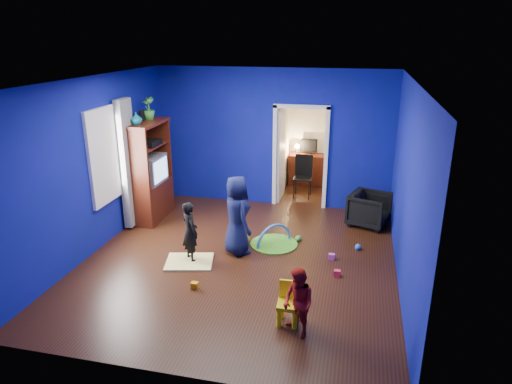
% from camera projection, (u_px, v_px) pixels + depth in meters
% --- Properties ---
extents(floor, '(5.00, 5.50, 0.01)m').
position_uv_depth(floor, '(240.00, 260.00, 7.53)').
color(floor, black).
rests_on(floor, ground).
extents(ceiling, '(5.00, 5.50, 0.01)m').
position_uv_depth(ceiling, '(237.00, 80.00, 6.57)').
color(ceiling, white).
rests_on(ceiling, wall_back).
extents(wall_back, '(5.00, 0.02, 2.90)m').
position_uv_depth(wall_back, '(272.00, 138.00, 9.58)').
color(wall_back, navy).
rests_on(wall_back, floor).
extents(wall_front, '(5.00, 0.02, 2.90)m').
position_uv_depth(wall_front, '(167.00, 257.00, 4.52)').
color(wall_front, navy).
rests_on(wall_front, floor).
extents(wall_left, '(0.02, 5.50, 2.90)m').
position_uv_depth(wall_left, '(93.00, 166.00, 7.58)').
color(wall_left, navy).
rests_on(wall_left, floor).
extents(wall_right, '(0.02, 5.50, 2.90)m').
position_uv_depth(wall_right, '(407.00, 188.00, 6.52)').
color(wall_right, navy).
rests_on(wall_right, floor).
extents(alcove, '(1.00, 1.75, 2.50)m').
position_uv_depth(alcove, '(306.00, 140.00, 10.33)').
color(alcove, silver).
rests_on(alcove, floor).
extents(armchair, '(0.90, 0.89, 0.65)m').
position_uv_depth(armchair, '(369.00, 209.00, 8.79)').
color(armchair, black).
rests_on(armchair, floor).
extents(child_black, '(0.44, 0.43, 1.02)m').
position_uv_depth(child_black, '(190.00, 232.00, 7.37)').
color(child_black, black).
rests_on(child_black, floor).
extents(child_navy, '(0.75, 0.79, 1.36)m').
position_uv_depth(child_navy, '(237.00, 215.00, 7.58)').
color(child_navy, '#0F1137').
rests_on(child_navy, floor).
extents(toddler_red, '(0.54, 0.54, 0.89)m').
position_uv_depth(toddler_red, '(298.00, 303.00, 5.54)').
color(toddler_red, red).
rests_on(toddler_red, floor).
extents(vase, '(0.26, 0.26, 0.22)m').
position_uv_depth(vase, '(136.00, 118.00, 8.32)').
color(vase, '#0D656D').
rests_on(vase, tv_armoire).
extents(potted_plant, '(0.26, 0.26, 0.43)m').
position_uv_depth(potted_plant, '(148.00, 108.00, 8.76)').
color(potted_plant, '#398F34').
rests_on(potted_plant, tv_armoire).
extents(tv_armoire, '(0.58, 1.14, 1.96)m').
position_uv_depth(tv_armoire, '(148.00, 171.00, 8.95)').
color(tv_armoire, '#41100A').
rests_on(tv_armoire, floor).
extents(crt_tv, '(0.46, 0.70, 0.54)m').
position_uv_depth(crt_tv, '(150.00, 169.00, 8.93)').
color(crt_tv, silver).
rests_on(crt_tv, tv_armoire).
extents(yellow_blanket, '(0.87, 0.76, 0.03)m').
position_uv_depth(yellow_blanket, '(189.00, 262.00, 7.44)').
color(yellow_blanket, '#F2E07A').
rests_on(yellow_blanket, floor).
extents(hopper_ball, '(0.41, 0.41, 0.41)m').
position_uv_depth(hopper_ball, '(238.00, 235.00, 7.98)').
color(hopper_ball, yellow).
rests_on(hopper_ball, floor).
extents(kid_chair, '(0.29, 0.29, 0.50)m').
position_uv_depth(kid_chair, '(288.00, 306.00, 5.82)').
color(kid_chair, yellow).
rests_on(kid_chair, floor).
extents(play_mat, '(0.83, 0.83, 0.02)m').
position_uv_depth(play_mat, '(274.00, 244.00, 8.08)').
color(play_mat, '#419521').
rests_on(play_mat, floor).
extents(toy_arch, '(0.54, 0.59, 0.75)m').
position_uv_depth(toy_arch, '(274.00, 243.00, 8.08)').
color(toy_arch, '#3F8CD8').
rests_on(toy_arch, floor).
extents(window_left, '(0.03, 0.95, 1.55)m').
position_uv_depth(window_left, '(105.00, 155.00, 7.86)').
color(window_left, white).
rests_on(window_left, wall_left).
extents(curtain, '(0.14, 0.42, 2.40)m').
position_uv_depth(curtain, '(128.00, 164.00, 8.44)').
color(curtain, slate).
rests_on(curtain, floor).
extents(doorway, '(1.16, 0.10, 2.10)m').
position_uv_depth(doorway, '(300.00, 158.00, 9.59)').
color(doorway, white).
rests_on(doorway, floor).
extents(study_desk, '(0.88, 0.44, 0.75)m').
position_uv_depth(study_desk, '(307.00, 169.00, 11.20)').
color(study_desk, '#3D140A').
rests_on(study_desk, floor).
extents(desk_monitor, '(0.40, 0.05, 0.32)m').
position_uv_depth(desk_monitor, '(309.00, 145.00, 11.12)').
color(desk_monitor, black).
rests_on(desk_monitor, study_desk).
extents(desk_lamp, '(0.14, 0.14, 0.14)m').
position_uv_depth(desk_lamp, '(297.00, 146.00, 11.13)').
color(desk_lamp, '#FFD88C').
rests_on(desk_lamp, study_desk).
extents(folding_chair, '(0.40, 0.40, 0.92)m').
position_uv_depth(folding_chair, '(303.00, 178.00, 10.29)').
color(folding_chair, black).
rests_on(folding_chair, floor).
extents(book_shelf, '(0.88, 0.24, 0.04)m').
position_uv_depth(book_shelf, '(311.00, 101.00, 10.76)').
color(book_shelf, white).
rests_on(book_shelf, study_desk).
extents(toy_0, '(0.10, 0.08, 0.10)m').
position_uv_depth(toy_0, '(337.00, 273.00, 7.01)').
color(toy_0, '#F12847').
rests_on(toy_0, floor).
extents(toy_1, '(0.11, 0.11, 0.11)m').
position_uv_depth(toy_1, '(358.00, 247.00, 7.87)').
color(toy_1, blue).
rests_on(toy_1, floor).
extents(toy_2, '(0.10, 0.08, 0.10)m').
position_uv_depth(toy_2, '(195.00, 285.00, 6.68)').
color(toy_2, orange).
rests_on(toy_2, floor).
extents(toy_3, '(0.11, 0.11, 0.11)m').
position_uv_depth(toy_3, '(298.00, 238.00, 8.21)').
color(toy_3, green).
rests_on(toy_3, floor).
extents(toy_4, '(0.10, 0.08, 0.10)m').
position_uv_depth(toy_4, '(332.00, 257.00, 7.53)').
color(toy_4, '#D44FB4').
rests_on(toy_4, floor).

